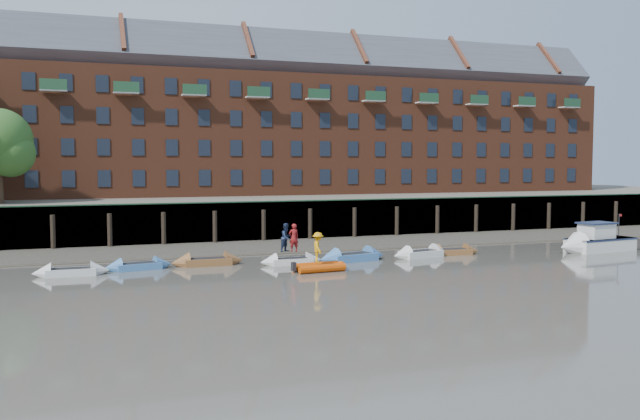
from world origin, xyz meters
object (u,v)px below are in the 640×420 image
rowboat_5 (421,254)px  person_rib_crew (318,247)px  rowboat_0 (71,272)px  rowboat_2 (207,262)px  person_rower_a (294,238)px  rowboat_6 (452,252)px  motor_launch (590,242)px  rowboat_4 (352,257)px  rowboat_3 (291,261)px  rib_tender (321,267)px  person_rower_b (287,237)px  rowboat_1 (138,266)px

rowboat_5 → person_rib_crew: size_ratio=2.61×
person_rib_crew → rowboat_0: bearing=86.6°
rowboat_0 → rowboat_5: bearing=0.6°
rowboat_2 → person_rib_crew: person_rib_crew is taller
rowboat_2 → person_rib_crew: (5.80, -4.48, 1.19)m
rowboat_5 → person_rower_a: (-9.12, -0.13, 1.45)m
rowboat_6 → motor_launch: (10.20, -1.93, 0.48)m
rowboat_2 → rowboat_5: 14.43m
rowboat_4 → rowboat_5: bearing=-10.9°
rowboat_0 → person_rib_crew: bearing=-12.6°
rowboat_3 → rowboat_0: bearing=-179.0°
rowboat_5 → rib_tender: size_ratio=1.46×
rowboat_5 → person_rower_b: 9.66m
rowboat_2 → motor_launch: bearing=-6.1°
motor_launch → person_rower_b: person_rower_b is taller
rowboat_2 → rowboat_5: size_ratio=0.96×
rowboat_0 → motor_launch: motor_launch is taller
rowboat_1 → motor_launch: 31.56m
rowboat_5 → person_rower_a: 9.23m
rib_tender → person_rower_a: (-0.71, 3.13, 1.44)m
rib_tender → rowboat_1: bearing=152.8°
rib_tender → person_rower_a: person_rower_a is taller
rowboat_2 → rowboat_4: rowboat_4 is taller
rowboat_2 → rib_tender: (5.98, -4.48, 0.01)m
person_rower_a → rowboat_3: bearing=14.2°
rowboat_3 → rib_tender: size_ratio=1.25×
rowboat_1 → rowboat_3: bearing=-16.6°
person_rib_crew → rowboat_3: bearing=22.7°
rowboat_1 → person_rower_a: person_rower_a is taller
person_rower_a → rib_tender: bearing=97.5°
rowboat_4 → person_rib_crew: bearing=-149.6°
rowboat_0 → rib_tender: size_ratio=1.30×
rowboat_5 → rib_tender: bearing=-170.2°
person_rib_crew → rowboat_6: bearing=-62.4°
rowboat_3 → person_rib_crew: person_rib_crew is taller
rowboat_6 → person_rower_b: 12.29m
rowboat_0 → person_rower_a: person_rower_a is taller
person_rower_b → person_rib_crew: 3.42m
rowboat_3 → person_rower_a: (0.17, 0.06, 1.48)m
rowboat_2 → rowboat_0: bearing=-171.3°
person_rower_a → person_rower_b: 0.46m
rowboat_2 → rowboat_5: (14.38, -1.22, 0.00)m
motor_launch → person_rower_a: bearing=-11.2°
motor_launch → person_rib_crew: bearing=-3.0°
rowboat_1 → rowboat_4: rowboat_4 is taller
rowboat_1 → rowboat_2: 4.25m
rowboat_3 → rowboat_6: 11.94m
rib_tender → person_rib_crew: person_rib_crew is taller
rowboat_0 → rowboat_6: bearing=1.5°
rowboat_4 → person_rib_crew: size_ratio=2.85×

